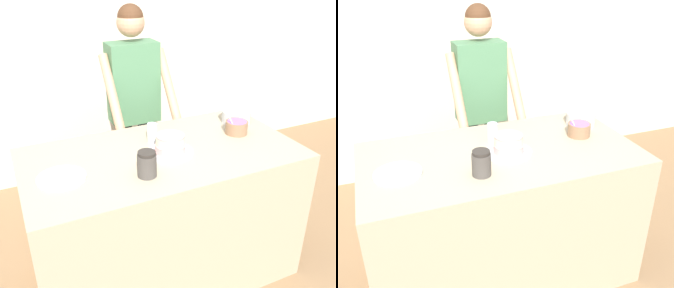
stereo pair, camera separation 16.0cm
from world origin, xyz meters
The scene contains 9 objects.
wall_back centered at (0.00, 2.07, 1.30)m, with size 10.00×0.05×2.60m.
counter centered at (0.00, 0.44, 0.47)m, with size 1.68×0.88×0.94m.
person_baker centered at (0.12, 1.24, 1.05)m, with size 0.52×0.47×1.72m.
cake centered at (0.04, 0.41, 0.99)m, with size 0.29×0.29×0.12m.
frosting_bowl_purple centered at (0.56, 0.48, 0.99)m, with size 0.15×0.15×0.13m.
frosting_bowl_pink centered at (0.67, 0.65, 0.99)m, with size 0.20×0.20×0.09m.
drinking_glass centered at (0.00, 0.60, 1.00)m, with size 0.06×0.06×0.12m.
ceramic_plate centered at (-0.62, 0.39, 0.94)m, with size 0.26×0.26×0.01m.
stoneware_jar centered at (-0.19, 0.22, 1.01)m, with size 0.11×0.11×0.14m.
Camera 1 is at (-0.83, -1.40, 1.98)m, focal length 40.00 mm.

